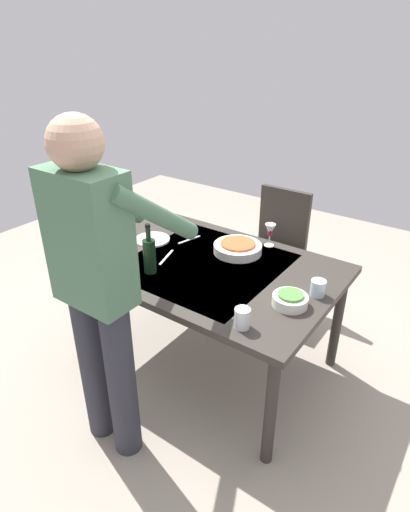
# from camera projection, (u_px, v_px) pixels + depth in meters

# --- Properties ---
(ground_plane) EXTENTS (6.00, 6.00, 0.00)m
(ground_plane) POSITION_uv_depth(u_px,v_px,m) (205.00, 358.00, 2.88)
(ground_plane) COLOR #9E9384
(dining_table) EXTENTS (1.54, 1.03, 0.72)m
(dining_table) POSITION_uv_depth(u_px,v_px,m) (205.00, 273.00, 2.57)
(dining_table) COLOR #332D28
(dining_table) RESTS_ON ground_plane
(chair_near) EXTENTS (0.40, 0.40, 0.91)m
(chair_near) POSITION_uv_depth(u_px,v_px,m) (276.00, 241.00, 3.26)
(chair_near) COLOR black
(chair_near) RESTS_ON ground_plane
(person_server) EXTENTS (0.42, 0.61, 1.69)m
(person_server) POSITION_uv_depth(u_px,v_px,m) (98.00, 282.00, 1.89)
(person_server) COLOR #2D2D38
(person_server) RESTS_ON ground_plane
(wine_bottle) EXTENTS (0.07, 0.07, 0.30)m
(wine_bottle) POSITION_uv_depth(u_px,v_px,m) (150.00, 255.00, 2.41)
(wine_bottle) COLOR black
(wine_bottle) RESTS_ON dining_table
(wine_glass_left) EXTENTS (0.07, 0.07, 0.15)m
(wine_glass_left) POSITION_uv_depth(u_px,v_px,m) (270.00, 231.00, 2.71)
(wine_glass_left) COLOR white
(wine_glass_left) RESTS_ON dining_table
(water_cup_near_left) EXTENTS (0.08, 0.08, 0.10)m
(water_cup_near_left) POSITION_uv_depth(u_px,v_px,m) (242.00, 318.00, 1.97)
(water_cup_near_left) COLOR silver
(water_cup_near_left) RESTS_ON dining_table
(water_cup_near_right) EXTENTS (0.08, 0.08, 0.09)m
(water_cup_near_right) POSITION_uv_depth(u_px,v_px,m) (318.00, 288.00, 2.22)
(water_cup_near_right) COLOR silver
(water_cup_near_right) RESTS_ON dining_table
(serving_bowl_pasta) EXTENTS (0.30, 0.30, 0.07)m
(serving_bowl_pasta) POSITION_uv_depth(u_px,v_px,m) (238.00, 248.00, 2.66)
(serving_bowl_pasta) COLOR white
(serving_bowl_pasta) RESTS_ON dining_table
(side_bowl_salad) EXTENTS (0.18, 0.18, 0.07)m
(side_bowl_salad) POSITION_uv_depth(u_px,v_px,m) (290.00, 300.00, 2.14)
(side_bowl_salad) COLOR white
(side_bowl_salad) RESTS_ON dining_table
(dinner_plate_near) EXTENTS (0.23, 0.23, 0.01)m
(dinner_plate_near) POSITION_uv_depth(u_px,v_px,m) (152.00, 239.00, 2.83)
(dinner_plate_near) COLOR white
(dinner_plate_near) RESTS_ON dining_table
(table_knife) EXTENTS (0.07, 0.20, 0.00)m
(table_knife) POSITION_uv_depth(u_px,v_px,m) (166.00, 257.00, 2.61)
(table_knife) COLOR silver
(table_knife) RESTS_ON dining_table
(table_fork) EXTENTS (0.06, 0.18, 0.00)m
(table_fork) POSITION_uv_depth(u_px,v_px,m) (189.00, 240.00, 2.83)
(table_fork) COLOR silver
(table_fork) RESTS_ON dining_table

